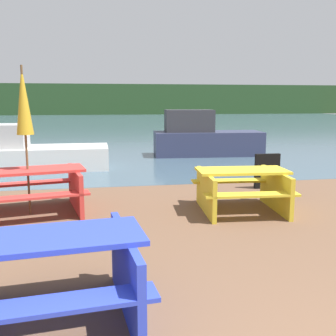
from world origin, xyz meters
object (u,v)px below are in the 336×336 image
at_px(picnic_table_blue, 49,272).
at_px(signboard, 267,171).
at_px(umbrella_gold, 23,102).
at_px(boat_second, 204,139).
at_px(picnic_table_red, 29,187).
at_px(picnic_table_yellow, 241,186).
at_px(boat, 13,153).

bearing_deg(picnic_table_blue, signboard, 49.31).
bearing_deg(umbrella_gold, boat_second, 53.71).
bearing_deg(picnic_table_red, picnic_table_yellow, -7.22).
distance_m(boat, signboard, 6.80).
bearing_deg(signboard, picnic_table_blue, -130.69).
bearing_deg(boat_second, picnic_table_red, -122.46).
relative_size(picnic_table_red, boat_second, 0.54).
relative_size(picnic_table_yellow, picnic_table_red, 0.78).
bearing_deg(umbrella_gold, boat, 104.66).
relative_size(boat, signboard, 6.34).
bearing_deg(picnic_table_red, umbrella_gold, 0.00).
height_order(picnic_table_blue, picnic_table_yellow, picnic_table_blue).
distance_m(picnic_table_red, boat, 4.69).
distance_m(picnic_table_red, umbrella_gold, 1.40).
relative_size(picnic_table_yellow, umbrella_gold, 0.66).
relative_size(boat_second, signboard, 5.01).
distance_m(picnic_table_yellow, umbrella_gold, 3.84).
distance_m(boat_second, signboard, 5.25).
height_order(picnic_table_yellow, picnic_table_red, picnic_table_red).
height_order(picnic_table_yellow, boat_second, boat_second).
bearing_deg(signboard, boat_second, 90.09).
xyz_separation_m(picnic_table_red, signboard, (4.71, 1.15, -0.08)).
bearing_deg(umbrella_gold, picnic_table_red, 0.00).
distance_m(picnic_table_blue, signboard, 6.08).
distance_m(umbrella_gold, boat, 4.90).
height_order(picnic_table_red, boat_second, boat_second).
distance_m(picnic_table_blue, umbrella_gold, 3.80).
bearing_deg(picnic_table_yellow, boat_second, 80.38).
distance_m(picnic_table_blue, boat, 8.23).
xyz_separation_m(boat, boat_second, (5.89, 1.86, 0.13)).
distance_m(picnic_table_blue, picnic_table_red, 3.54).
xyz_separation_m(picnic_table_yellow, signboard, (1.17, 1.60, -0.06)).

